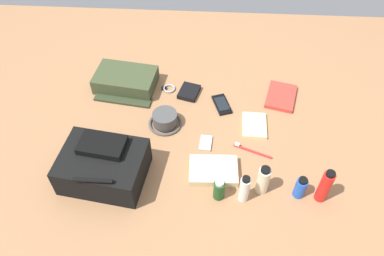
{
  "coord_description": "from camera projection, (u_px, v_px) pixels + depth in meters",
  "views": [
    {
      "loc": [
        -0.07,
        1.13,
        1.34
      ],
      "look_at": [
        0.0,
        0.0,
        0.04
      ],
      "focal_mm": 36.01,
      "sensor_mm": 36.0,
      "label": 1
    }
  ],
  "objects": [
    {
      "name": "wallet",
      "position": [
        189.0,
        92.0,
        1.91
      ],
      "size": [
        0.12,
        0.13,
        0.02
      ],
      "primitive_type": "cube",
      "rotation": [
        0.0,
        0.0,
        -0.27
      ],
      "color": "black",
      "rests_on": "ground_plane"
    },
    {
      "name": "lotion_bottle",
      "position": [
        263.0,
        180.0,
        1.5
      ],
      "size": [
        0.05,
        0.05,
        0.14
      ],
      "color": "beige",
      "rests_on": "ground_plane"
    },
    {
      "name": "deodorant_spray",
      "position": [
        300.0,
        188.0,
        1.5
      ],
      "size": [
        0.04,
        0.04,
        0.11
      ],
      "color": "blue",
      "rests_on": "ground_plane"
    },
    {
      "name": "media_player",
      "position": [
        206.0,
        143.0,
        1.71
      ],
      "size": [
        0.06,
        0.09,
        0.01
      ],
      "color": "#B7B7BC",
      "rests_on": "ground_plane"
    },
    {
      "name": "ground_plane",
      "position": [
        192.0,
        135.0,
        1.76
      ],
      "size": [
        2.64,
        2.02,
        0.02
      ],
      "primitive_type": "cube",
      "color": "#966946",
      "rests_on": "ground"
    },
    {
      "name": "bucket_hat",
      "position": [
        165.0,
        120.0,
        1.77
      ],
      "size": [
        0.15,
        0.15,
        0.07
      ],
      "color": "#444444",
      "rests_on": "ground_plane"
    },
    {
      "name": "toothpaste_tube",
      "position": [
        244.0,
        189.0,
        1.48
      ],
      "size": [
        0.04,
        0.04,
        0.14
      ],
      "color": "white",
      "rests_on": "ground_plane"
    },
    {
      "name": "toothbrush",
      "position": [
        250.0,
        150.0,
        1.68
      ],
      "size": [
        0.17,
        0.07,
        0.02
      ],
      "color": "red",
      "rests_on": "ground_plane"
    },
    {
      "name": "wristwatch",
      "position": [
        168.0,
        88.0,
        1.94
      ],
      "size": [
        0.07,
        0.06,
        0.01
      ],
      "color": "#99999E",
      "rests_on": "ground_plane"
    },
    {
      "name": "notepad",
      "position": [
        254.0,
        125.0,
        1.77
      ],
      "size": [
        0.11,
        0.15,
        0.02
      ],
      "primitive_type": "cube",
      "rotation": [
        0.0,
        0.0,
        -0.02
      ],
      "color": "beige",
      "rests_on": "ground_plane"
    },
    {
      "name": "paperback_novel",
      "position": [
        281.0,
        97.0,
        1.9
      ],
      "size": [
        0.18,
        0.21,
        0.02
      ],
      "color": "red",
      "rests_on": "ground_plane"
    },
    {
      "name": "folded_towel",
      "position": [
        213.0,
        171.0,
        1.59
      ],
      "size": [
        0.2,
        0.15,
        0.04
      ],
      "primitive_type": "cube",
      "rotation": [
        0.0,
        0.0,
        0.03
      ],
      "color": "beige",
      "rests_on": "ground_plane"
    },
    {
      "name": "backpack",
      "position": [
        103.0,
        165.0,
        1.54
      ],
      "size": [
        0.36,
        0.3,
        0.17
      ],
      "color": "black",
      "rests_on": "ground_plane"
    },
    {
      "name": "cell_phone",
      "position": [
        222.0,
        105.0,
        1.86
      ],
      "size": [
        0.1,
        0.14,
        0.01
      ],
      "color": "black",
      "rests_on": "ground_plane"
    },
    {
      "name": "toiletry_pouch",
      "position": [
        126.0,
        81.0,
        1.93
      ],
      "size": [
        0.32,
        0.27,
        0.08
      ],
      "color": "#384228",
      "rests_on": "ground_plane"
    },
    {
      "name": "shampoo_bottle",
      "position": [
        219.0,
        189.0,
        1.5
      ],
      "size": [
        0.05,
        0.05,
        0.11
      ],
      "color": "#19471E",
      "rests_on": "ground_plane"
    },
    {
      "name": "sunscreen_spray",
      "position": [
        325.0,
        186.0,
        1.47
      ],
      "size": [
        0.04,
        0.04,
        0.17
      ],
      "color": "red",
      "rests_on": "ground_plane"
    }
  ]
}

